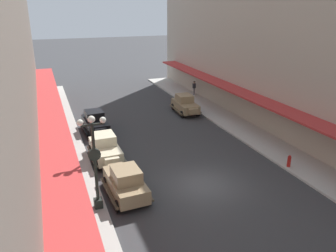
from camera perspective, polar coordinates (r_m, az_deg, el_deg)
The scene contains 13 objects.
ground_plane at distance 20.85m, azimuth 5.96°, elevation -9.97°, with size 200.00×200.00×0.00m, color #38383A.
sidewalk_left at distance 19.07m, azimuth -15.25°, elevation -13.49°, with size 3.00×60.00×0.15m, color #B7B5AD.
sidewalk_right at distance 24.80m, azimuth 21.76°, elevation -6.08°, with size 3.00×60.00×0.15m, color #B7B5AD.
parked_car_0 at distance 33.86m, azimuth 2.93°, elevation 3.79°, with size 2.30×4.31×1.84m.
parked_car_1 at distance 23.97m, azimuth -10.66°, elevation -3.55°, with size 2.20×4.28×1.84m.
parked_car_2 at distance 29.29m, azimuth -12.31°, elevation 0.73°, with size 2.29×4.31×1.84m.
parked_car_3 at distance 19.35m, azimuth -7.25°, elevation -9.36°, with size 2.29×4.31×1.84m.
lamp_post_with_clock at distance 17.45m, azimuth -12.39°, elevation -5.56°, with size 1.42×0.44×5.16m.
fire_hydrant at distance 23.83m, azimuth 19.94°, elevation -5.61°, with size 0.24×0.24×0.82m.
pedestrian_0 at distance 25.25m, azimuth -17.18°, elevation -2.71°, with size 0.36×0.28×1.67m.
pedestrian_1 at distance 28.82m, azimuth -18.86°, elevation -0.08°, with size 0.36×0.28×1.67m.
pedestrian_2 at distance 26.55m, azimuth -18.19°, elevation -1.76°, with size 0.36×0.24×1.64m.
pedestrian_4 at distance 40.23m, azimuth 4.47°, elevation 6.47°, with size 0.36×0.28×1.67m.
Camera 1 is at (-8.38, -16.03, 10.37)m, focal length 35.76 mm.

